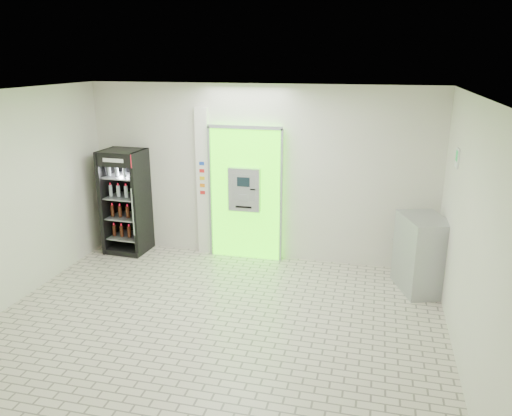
% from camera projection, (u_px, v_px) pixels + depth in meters
% --- Properties ---
extents(ground, '(6.00, 6.00, 0.00)m').
position_uv_depth(ground, '(215.00, 325.00, 6.62)').
color(ground, '#C0B39F').
rests_on(ground, ground).
extents(room_shell, '(6.00, 6.00, 6.00)m').
position_uv_depth(room_shell, '(211.00, 191.00, 6.09)').
color(room_shell, silver).
rests_on(room_shell, ground).
extents(atm_assembly, '(1.30, 0.24, 2.33)m').
position_uv_depth(atm_assembly, '(246.00, 193.00, 8.57)').
color(atm_assembly, '#3FF709').
rests_on(atm_assembly, ground).
extents(pillar, '(0.22, 0.11, 2.60)m').
position_uv_depth(pillar, '(203.00, 182.00, 8.74)').
color(pillar, silver).
rests_on(pillar, ground).
extents(beverage_cooler, '(0.73, 0.68, 1.86)m').
position_uv_depth(beverage_cooler, '(126.00, 203.00, 8.93)').
color(beverage_cooler, black).
rests_on(beverage_cooler, ground).
extents(steel_cabinet, '(0.84, 1.01, 1.15)m').
position_uv_depth(steel_cabinet, '(422.00, 254.00, 7.48)').
color(steel_cabinet, '#9A9DA2').
rests_on(steel_cabinet, ground).
extents(exit_sign, '(0.02, 0.22, 0.26)m').
position_uv_depth(exit_sign, '(457.00, 158.00, 6.63)').
color(exit_sign, white).
rests_on(exit_sign, room_shell).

